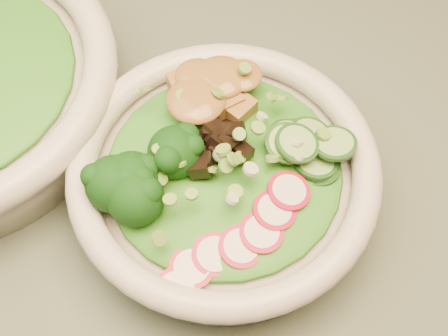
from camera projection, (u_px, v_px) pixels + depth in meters
floor at (287, 282)px, 1.26m from camera, size 4.00×4.00×0.00m
dining_table at (336, 94)px, 0.71m from camera, size 1.20×0.80×0.75m
salad_bowl at (224, 180)px, 0.48m from camera, size 0.24×0.24×0.06m
lettuce_bed at (224, 167)px, 0.46m from camera, size 0.18×0.18×0.02m
broccoli_florets at (150, 176)px, 0.45m from camera, size 0.07×0.06×0.04m
radish_slices at (247, 235)px, 0.43m from camera, size 0.10×0.04×0.02m
cucumber_slices at (299, 147)px, 0.46m from camera, size 0.06×0.06×0.03m
mushroom_heap at (221, 147)px, 0.46m from camera, size 0.06×0.06×0.04m
tofu_cubes at (209, 101)px, 0.48m from camera, size 0.08×0.06×0.03m
peanut_sauce at (209, 92)px, 0.47m from camera, size 0.06×0.05×0.01m
scallion_garnish at (224, 153)px, 0.45m from camera, size 0.17×0.17×0.02m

